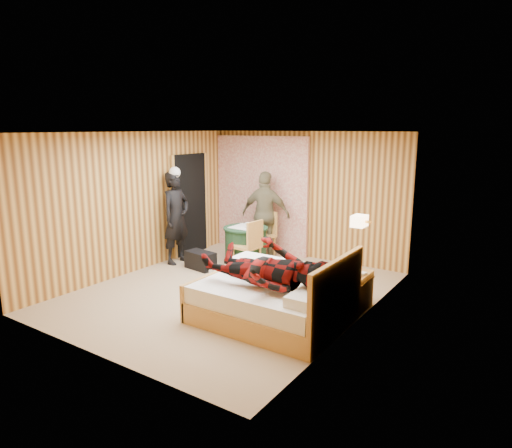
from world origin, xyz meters
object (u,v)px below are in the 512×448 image
Objects in this scene: man_on_bed at (266,257)px; woman_standing at (176,218)px; chair_near at (250,242)px; man_at_table at (266,215)px; bed at (273,299)px; duffel_bag at (200,260)px; chair_far at (265,231)px; round_table at (246,246)px; nightstand at (354,290)px; wall_lamp at (360,221)px.

woman_standing is at bearing 153.31° from man_on_bed.
chair_near is 1.10m from man_at_table.
bed is 3.18m from man_at_table.
man_at_table is (1.18, 1.31, -0.02)m from woman_standing.
duffel_bag is 0.32× the size of man_on_bed.
chair_far is at bearing 105.81° from man_at_table.
round_table is at bearing 79.43° from man_at_table.
man_at_table is (-2.52, 1.58, 0.59)m from nightstand.
bed is 3.39× the size of duffel_bag.
bed reaches higher than chair_near.
duffel_bag is at bearing -128.86° from round_table.
wall_lamp reaches higher than bed.
man_at_table reaches higher than round_table.
bed reaches higher than nightstand.
round_table is (-2.52, 0.87, 0.10)m from nightstand.
nightstand is 0.31× the size of woman_standing.
nightstand is (-0.04, 0.03, -1.02)m from wall_lamp.
wall_lamp is 0.27× the size of chair_near.
woman_standing is at bearing -152.65° from round_table.
bed is (-0.79, -0.98, -1.00)m from wall_lamp.
bed is 2.05× the size of chair_near.
wall_lamp reaches higher than duffel_bag.
man_on_bed reaches higher than duffel_bag.
round_table is 2.83m from man_on_bed.
bed is 2.32× the size of round_table.
wall_lamp is 0.47× the size of nightstand.
bed reaches higher than duffel_bag.
bed is 2.59m from round_table.
chair_near is (-2.21, 0.57, 0.27)m from nightstand.
chair_far is at bearing 148.46° from wall_lamp.
nightstand is 3.77m from woman_standing.
wall_lamp is at bearing 51.03° from bed.
round_table is 0.88× the size of chair_near.
bed is at bearing 95.37° from man_on_bed.
chair_far reaches higher than duffel_bag.
man_on_bed reaches higher than chair_near.
round_table is at bearing 160.68° from wall_lamp.
wall_lamp is 1.48m from man_on_bed.
chair_near is 0.54× the size of woman_standing.
chair_far is at bearing -158.24° from chair_near.
wall_lamp is 0.15× the size of woman_standing.
duffel_bag is (-3.11, 0.22, -1.14)m from wall_lamp.
man_on_bed reaches higher than wall_lamp.
duffel_bag is 0.32× the size of woman_standing.
man_at_table is at bearing 90.00° from round_table.
bed is 0.68m from man_on_bed.
chair_near is (-1.46, 1.58, 0.25)m from bed.
chair_far reaches higher than round_table.
chair_far is 1.51m from duffel_bag.
round_table is at bearing 130.40° from man_on_bed.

